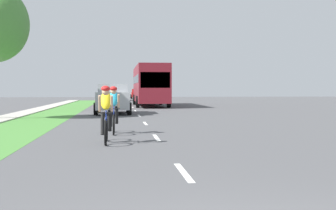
{
  "coord_description": "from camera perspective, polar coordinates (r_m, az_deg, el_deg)",
  "views": [
    {
      "loc": [
        -1.15,
        -3.27,
        1.49
      ],
      "look_at": [
        0.87,
        14.47,
        0.84
      ],
      "focal_mm": 46.73,
      "sensor_mm": 36.0,
      "label": 1
    }
  ],
  "objects": [
    {
      "name": "ground_plane",
      "position": [
        23.34,
        -3.65,
        -1.57
      ],
      "size": [
        120.0,
        120.0,
        0.0
      ],
      "primitive_type": "plane",
      "color": "#4C4C4F"
    },
    {
      "name": "grass_verge",
      "position": [
        23.62,
        -15.68,
        -1.59
      ],
      "size": [
        2.67,
        70.0,
        0.01
      ],
      "primitive_type": "cube",
      "color": "#478438",
      "rests_on": "ground_plane"
    },
    {
      "name": "sidewalk_concrete",
      "position": [
        24.01,
        -20.35,
        -1.58
      ],
      "size": [
        1.3,
        70.0,
        0.1
      ],
      "primitive_type": "cube",
      "color": "#B2ADA3",
      "rests_on": "ground_plane"
    },
    {
      "name": "lane_markings_center",
      "position": [
        27.33,
        -4.06,
        -1.03
      ],
      "size": [
        0.12,
        52.2,
        0.01
      ],
      "color": "white",
      "rests_on": "ground_plane"
    },
    {
      "name": "cyclist_lead",
      "position": [
        12.05,
        -8.09,
        -1.15
      ],
      "size": [
        0.42,
        1.72,
        1.58
      ],
      "color": "black",
      "rests_on": "ground_plane"
    },
    {
      "name": "cyclist_trailing",
      "position": [
        14.63,
        -7.1,
        -0.58
      ],
      "size": [
        0.42,
        1.72,
        1.58
      ],
      "color": "black",
      "rests_on": "ground_plane"
    },
    {
      "name": "suv_silver",
      "position": [
        26.66,
        -7.19,
        0.91
      ],
      "size": [
        2.15,
        4.7,
        1.79
      ],
      "color": "#A5A8AD",
      "rests_on": "ground_plane"
    },
    {
      "name": "bus_maroon",
      "position": [
        38.7,
        -2.38,
        2.81
      ],
      "size": [
        2.78,
        11.6,
        3.48
      ],
      "color": "maroon",
      "rests_on": "ground_plane"
    },
    {
      "name": "pickup_black",
      "position": [
        57.63,
        -6.79,
        1.41
      ],
      "size": [
        2.22,
        5.1,
        1.64
      ],
      "color": "black",
      "rests_on": "ground_plane"
    },
    {
      "name": "sedan_red",
      "position": [
        69.05,
        -4.08,
        1.48
      ],
      "size": [
        1.98,
        4.3,
        1.52
      ],
      "color": "red",
      "rests_on": "ground_plane"
    }
  ]
}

